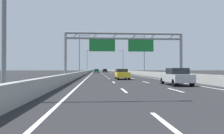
% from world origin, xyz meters
% --- Properties ---
extents(ground_plane, '(260.00, 260.00, 0.00)m').
position_xyz_m(ground_plane, '(0.00, 100.00, 0.00)').
color(ground_plane, '#262628').
extents(lane_dash_left_0, '(0.16, 3.00, 0.01)m').
position_xyz_m(lane_dash_left_0, '(-1.80, 3.50, 0.01)').
color(lane_dash_left_0, white).
rests_on(lane_dash_left_0, ground_plane).
extents(lane_dash_left_1, '(0.16, 3.00, 0.01)m').
position_xyz_m(lane_dash_left_1, '(-1.80, 12.50, 0.01)').
color(lane_dash_left_1, white).
rests_on(lane_dash_left_1, ground_plane).
extents(lane_dash_left_2, '(0.16, 3.00, 0.01)m').
position_xyz_m(lane_dash_left_2, '(-1.80, 21.50, 0.01)').
color(lane_dash_left_2, white).
rests_on(lane_dash_left_2, ground_plane).
extents(lane_dash_left_3, '(0.16, 3.00, 0.01)m').
position_xyz_m(lane_dash_left_3, '(-1.80, 30.50, 0.01)').
color(lane_dash_left_3, white).
rests_on(lane_dash_left_3, ground_plane).
extents(lane_dash_left_4, '(0.16, 3.00, 0.01)m').
position_xyz_m(lane_dash_left_4, '(-1.80, 39.50, 0.01)').
color(lane_dash_left_4, white).
rests_on(lane_dash_left_4, ground_plane).
extents(lane_dash_left_5, '(0.16, 3.00, 0.01)m').
position_xyz_m(lane_dash_left_5, '(-1.80, 48.50, 0.01)').
color(lane_dash_left_5, white).
rests_on(lane_dash_left_5, ground_plane).
extents(lane_dash_left_6, '(0.16, 3.00, 0.01)m').
position_xyz_m(lane_dash_left_6, '(-1.80, 57.50, 0.01)').
color(lane_dash_left_6, white).
rests_on(lane_dash_left_6, ground_plane).
extents(lane_dash_left_7, '(0.16, 3.00, 0.01)m').
position_xyz_m(lane_dash_left_7, '(-1.80, 66.50, 0.01)').
color(lane_dash_left_7, white).
rests_on(lane_dash_left_7, ground_plane).
extents(lane_dash_left_8, '(0.16, 3.00, 0.01)m').
position_xyz_m(lane_dash_left_8, '(-1.80, 75.50, 0.01)').
color(lane_dash_left_8, white).
rests_on(lane_dash_left_8, ground_plane).
extents(lane_dash_left_9, '(0.16, 3.00, 0.01)m').
position_xyz_m(lane_dash_left_9, '(-1.80, 84.50, 0.01)').
color(lane_dash_left_9, white).
rests_on(lane_dash_left_9, ground_plane).
extents(lane_dash_left_10, '(0.16, 3.00, 0.01)m').
position_xyz_m(lane_dash_left_10, '(-1.80, 93.50, 0.01)').
color(lane_dash_left_10, white).
rests_on(lane_dash_left_10, ground_plane).
extents(lane_dash_left_11, '(0.16, 3.00, 0.01)m').
position_xyz_m(lane_dash_left_11, '(-1.80, 102.50, 0.01)').
color(lane_dash_left_11, white).
rests_on(lane_dash_left_11, ground_plane).
extents(lane_dash_left_12, '(0.16, 3.00, 0.01)m').
position_xyz_m(lane_dash_left_12, '(-1.80, 111.50, 0.01)').
color(lane_dash_left_12, white).
rests_on(lane_dash_left_12, ground_plane).
extents(lane_dash_left_13, '(0.16, 3.00, 0.01)m').
position_xyz_m(lane_dash_left_13, '(-1.80, 120.50, 0.01)').
color(lane_dash_left_13, white).
rests_on(lane_dash_left_13, ground_plane).
extents(lane_dash_left_14, '(0.16, 3.00, 0.01)m').
position_xyz_m(lane_dash_left_14, '(-1.80, 129.50, 0.01)').
color(lane_dash_left_14, white).
rests_on(lane_dash_left_14, ground_plane).
extents(lane_dash_left_15, '(0.16, 3.00, 0.01)m').
position_xyz_m(lane_dash_left_15, '(-1.80, 138.50, 0.01)').
color(lane_dash_left_15, white).
rests_on(lane_dash_left_15, ground_plane).
extents(lane_dash_left_16, '(0.16, 3.00, 0.01)m').
position_xyz_m(lane_dash_left_16, '(-1.80, 147.50, 0.01)').
color(lane_dash_left_16, white).
rests_on(lane_dash_left_16, ground_plane).
extents(lane_dash_left_17, '(0.16, 3.00, 0.01)m').
position_xyz_m(lane_dash_left_17, '(-1.80, 156.50, 0.01)').
color(lane_dash_left_17, white).
rests_on(lane_dash_left_17, ground_plane).
extents(lane_dash_right_1, '(0.16, 3.00, 0.01)m').
position_xyz_m(lane_dash_right_1, '(1.80, 12.50, 0.01)').
color(lane_dash_right_1, white).
rests_on(lane_dash_right_1, ground_plane).
extents(lane_dash_right_2, '(0.16, 3.00, 0.01)m').
position_xyz_m(lane_dash_right_2, '(1.80, 21.50, 0.01)').
color(lane_dash_right_2, white).
rests_on(lane_dash_right_2, ground_plane).
extents(lane_dash_right_3, '(0.16, 3.00, 0.01)m').
position_xyz_m(lane_dash_right_3, '(1.80, 30.50, 0.01)').
color(lane_dash_right_3, white).
rests_on(lane_dash_right_3, ground_plane).
extents(lane_dash_right_4, '(0.16, 3.00, 0.01)m').
position_xyz_m(lane_dash_right_4, '(1.80, 39.50, 0.01)').
color(lane_dash_right_4, white).
rests_on(lane_dash_right_4, ground_plane).
extents(lane_dash_right_5, '(0.16, 3.00, 0.01)m').
position_xyz_m(lane_dash_right_5, '(1.80, 48.50, 0.01)').
color(lane_dash_right_5, white).
rests_on(lane_dash_right_5, ground_plane).
extents(lane_dash_right_6, '(0.16, 3.00, 0.01)m').
position_xyz_m(lane_dash_right_6, '(1.80, 57.50, 0.01)').
color(lane_dash_right_6, white).
rests_on(lane_dash_right_6, ground_plane).
extents(lane_dash_right_7, '(0.16, 3.00, 0.01)m').
position_xyz_m(lane_dash_right_7, '(1.80, 66.50, 0.01)').
color(lane_dash_right_7, white).
rests_on(lane_dash_right_7, ground_plane).
extents(lane_dash_right_8, '(0.16, 3.00, 0.01)m').
position_xyz_m(lane_dash_right_8, '(1.80, 75.50, 0.01)').
color(lane_dash_right_8, white).
rests_on(lane_dash_right_8, ground_plane).
extents(lane_dash_right_9, '(0.16, 3.00, 0.01)m').
position_xyz_m(lane_dash_right_9, '(1.80, 84.50, 0.01)').
color(lane_dash_right_9, white).
rests_on(lane_dash_right_9, ground_plane).
extents(lane_dash_right_10, '(0.16, 3.00, 0.01)m').
position_xyz_m(lane_dash_right_10, '(1.80, 93.50, 0.01)').
color(lane_dash_right_10, white).
rests_on(lane_dash_right_10, ground_plane).
extents(lane_dash_right_11, '(0.16, 3.00, 0.01)m').
position_xyz_m(lane_dash_right_11, '(1.80, 102.50, 0.01)').
color(lane_dash_right_11, white).
rests_on(lane_dash_right_11, ground_plane).
extents(lane_dash_right_12, '(0.16, 3.00, 0.01)m').
position_xyz_m(lane_dash_right_12, '(1.80, 111.50, 0.01)').
color(lane_dash_right_12, white).
rests_on(lane_dash_right_12, ground_plane).
extents(lane_dash_right_13, '(0.16, 3.00, 0.01)m').
position_xyz_m(lane_dash_right_13, '(1.80, 120.50, 0.01)').
color(lane_dash_right_13, white).
rests_on(lane_dash_right_13, ground_plane).
extents(lane_dash_right_14, '(0.16, 3.00, 0.01)m').
position_xyz_m(lane_dash_right_14, '(1.80, 129.50, 0.01)').
color(lane_dash_right_14, white).
rests_on(lane_dash_right_14, ground_plane).
extents(lane_dash_right_15, '(0.16, 3.00, 0.01)m').
position_xyz_m(lane_dash_right_15, '(1.80, 138.50, 0.01)').
color(lane_dash_right_15, white).
rests_on(lane_dash_right_15, ground_plane).
extents(lane_dash_right_16, '(0.16, 3.00, 0.01)m').
position_xyz_m(lane_dash_right_16, '(1.80, 147.50, 0.01)').
color(lane_dash_right_16, white).
rests_on(lane_dash_right_16, ground_plane).
extents(lane_dash_right_17, '(0.16, 3.00, 0.01)m').
position_xyz_m(lane_dash_right_17, '(1.80, 156.50, 0.01)').
color(lane_dash_right_17, white).
rests_on(lane_dash_right_17, ground_plane).
extents(edge_line_left, '(0.16, 176.00, 0.01)m').
position_xyz_m(edge_line_left, '(-5.25, 88.00, 0.01)').
color(edge_line_left, white).
rests_on(edge_line_left, ground_plane).
extents(edge_line_right, '(0.16, 176.00, 0.01)m').
position_xyz_m(edge_line_right, '(5.25, 88.00, 0.01)').
color(edge_line_right, white).
rests_on(edge_line_right, ground_plane).
extents(barrier_left, '(0.45, 220.00, 0.95)m').
position_xyz_m(barrier_left, '(-6.90, 110.00, 0.47)').
color(barrier_left, '#9E9E99').
rests_on(barrier_left, ground_plane).
extents(barrier_right, '(0.45, 220.00, 0.95)m').
position_xyz_m(barrier_right, '(6.90, 110.00, 0.47)').
color(barrier_right, '#9E9E99').
rests_on(barrier_right, ground_plane).
extents(sign_gantry, '(15.82, 0.36, 6.36)m').
position_xyz_m(sign_gantry, '(-0.08, 26.18, 4.80)').
color(sign_gantry, gray).
rests_on(sign_gantry, ground_plane).
extents(streetlamp_left_mid, '(2.58, 0.28, 9.50)m').
position_xyz_m(streetlamp_left_mid, '(-7.47, 48.61, 5.40)').
color(streetlamp_left_mid, slate).
rests_on(streetlamp_left_mid, ground_plane).
extents(streetlamp_right_mid, '(2.58, 0.28, 9.50)m').
position_xyz_m(streetlamp_right_mid, '(7.47, 48.61, 5.40)').
color(streetlamp_right_mid, slate).
rests_on(streetlamp_right_mid, ground_plane).
extents(streetlamp_left_far, '(2.58, 0.28, 9.50)m').
position_xyz_m(streetlamp_left_far, '(-7.47, 89.65, 5.40)').
color(streetlamp_left_far, slate).
rests_on(streetlamp_left_far, ground_plane).
extents(streetlamp_right_far, '(2.58, 0.28, 9.50)m').
position_xyz_m(streetlamp_right_far, '(7.47, 89.65, 5.40)').
color(streetlamp_right_far, slate).
rests_on(streetlamp_right_far, ground_plane).
extents(yellow_car, '(1.71, 4.53, 1.49)m').
position_xyz_m(yellow_car, '(-0.05, 28.33, 0.76)').
color(yellow_car, yellow).
rests_on(yellow_car, ground_plane).
extents(black_car, '(1.84, 4.39, 1.51)m').
position_xyz_m(black_car, '(-0.07, 91.68, 0.78)').
color(black_car, black).
rests_on(black_car, ground_plane).
extents(orange_car, '(1.76, 4.41, 1.42)m').
position_xyz_m(orange_car, '(-3.69, 130.83, 0.73)').
color(orange_car, orange).
rests_on(orange_car, ground_plane).
extents(red_car, '(1.75, 4.34, 1.41)m').
position_xyz_m(red_car, '(3.81, 73.58, 0.74)').
color(red_car, red).
rests_on(red_car, ground_plane).
extents(green_car, '(1.78, 4.21, 1.40)m').
position_xyz_m(green_car, '(-3.72, 74.15, 0.73)').
color(green_car, '#1E7A38').
rests_on(green_car, ground_plane).
extents(silver_car, '(1.75, 4.30, 1.56)m').
position_xyz_m(silver_car, '(3.55, 16.96, 0.78)').
color(silver_car, '#A8ADB2').
rests_on(silver_car, ground_plane).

